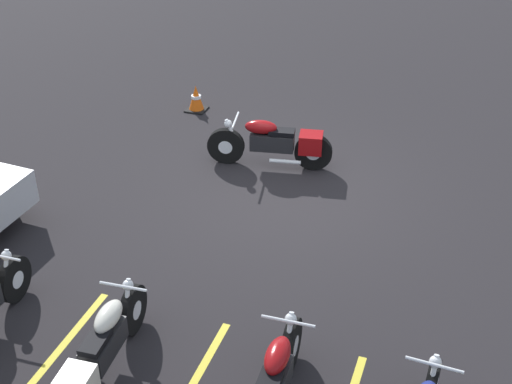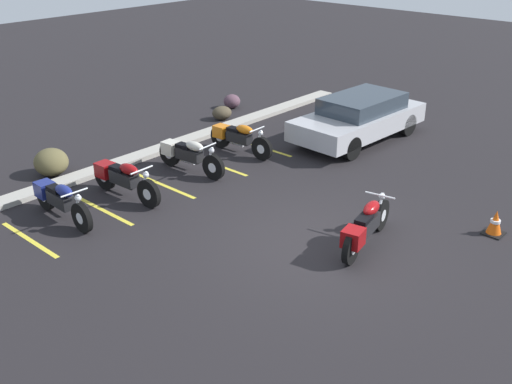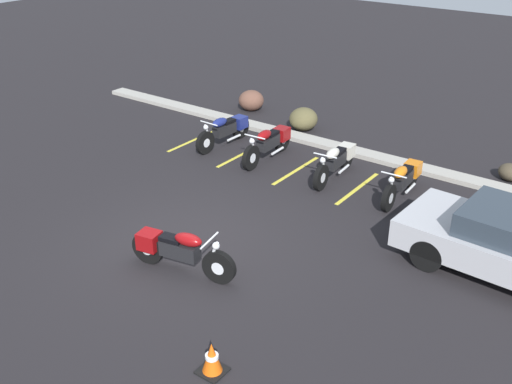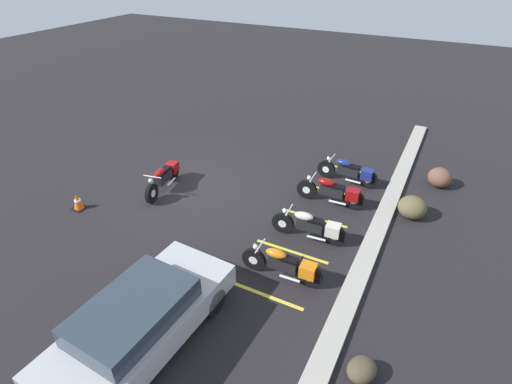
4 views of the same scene
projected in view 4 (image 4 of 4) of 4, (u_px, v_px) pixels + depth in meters
name	position (u px, v px, depth m)	size (l,w,h in m)	color
ground	(194.00, 187.00, 13.81)	(60.00, 60.00, 0.00)	black
motorcycle_maroon_featured	(164.00, 177.00, 13.49)	(2.18, 0.77, 0.87)	black
parked_bike_0	(350.00, 171.00, 13.82)	(0.60, 2.15, 0.85)	black
parked_bike_1	(334.00, 192.00, 12.68)	(0.62, 2.21, 0.87)	black
parked_bike_2	(312.00, 226.00, 11.15)	(0.60, 2.15, 0.84)	black
parked_bike_3	(285.00, 265.00, 9.82)	(0.60, 2.12, 0.83)	black
car_silver	(140.00, 320.00, 8.08)	(4.38, 2.01, 1.29)	black
concrete_curb	(375.00, 237.00, 11.35)	(18.00, 0.50, 0.12)	#A8A399
landscape_rock_0	(362.00, 370.00, 7.65)	(0.63, 0.53, 0.43)	#483E2E
landscape_rock_2	(412.00, 207.00, 12.14)	(0.85, 0.84, 0.69)	brown
landscape_rock_3	(440.00, 177.00, 13.70)	(0.76, 0.82, 0.67)	brown
traffic_cone	(78.00, 202.00, 12.57)	(0.40, 0.40, 0.53)	black
stall_line_0	(347.00, 169.00, 14.92)	(0.10, 2.10, 0.00)	gold
stall_line_1	(332.00, 191.00, 13.58)	(0.10, 2.10, 0.00)	gold
stall_line_2	(314.00, 218.00, 12.25)	(0.10, 2.10, 0.00)	gold
stall_line_3	(292.00, 251.00, 10.92)	(0.10, 2.10, 0.00)	gold
stall_line_4	(263.00, 294.00, 9.58)	(0.10, 2.10, 0.00)	gold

